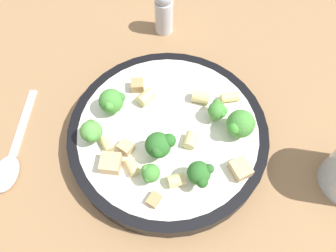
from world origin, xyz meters
TOP-DOWN VIEW (x-y plane):
  - ground_plane at (0.00, 0.00)m, footprint 2.00×2.00m
  - pasta_bowl at (0.00, 0.00)m, footprint 0.28×0.28m
  - broccoli_floret_0 at (-0.04, -0.02)m, footprint 0.04×0.03m
  - broccoli_floret_1 at (-0.08, 0.06)m, footprint 0.03×0.03m
  - broccoli_floret_2 at (-0.03, -0.08)m, footprint 0.03×0.03m
  - broccoli_floret_3 at (0.07, -0.07)m, footprint 0.04×0.04m
  - broccoli_floret_4 at (-0.03, 0.08)m, footprint 0.04×0.04m
  - broccoli_floret_5 at (-0.07, -0.04)m, footprint 0.02×0.02m
  - broccoli_floret_6 at (0.06, -0.04)m, footprint 0.03×0.03m
  - rigatoni_0 at (0.10, -0.03)m, footprint 0.03×0.03m
  - rigatoni_1 at (-0.08, -0.01)m, footprint 0.02×0.03m
  - rigatoni_2 at (0.01, -0.04)m, footprint 0.03×0.02m
  - rigatoni_3 at (-0.05, -0.06)m, footprint 0.03×0.03m
  - rigatoni_4 at (-0.08, 0.04)m, footprint 0.02×0.02m
  - rigatoni_5 at (0.01, 0.06)m, footprint 0.02×0.02m
  - rigatoni_6 at (0.07, -0.00)m, footprint 0.03×0.03m
  - chicken_chunk_0 at (-0.09, -0.06)m, footprint 0.02×0.02m
  - chicken_chunk_1 at (0.02, -0.11)m, footprint 0.03×0.03m
  - chicken_chunk_2 at (-0.06, 0.02)m, footprint 0.02×0.02m
  - chicken_chunk_3 at (-0.09, 0.02)m, footprint 0.04×0.04m
  - chicken_chunk_4 at (0.02, 0.08)m, footprint 0.03×0.03m
  - pepper_shaker at (0.16, 0.16)m, footprint 0.03×0.03m
  - spoon at (-0.18, 0.14)m, footprint 0.15×0.13m

SIDE VIEW (x-z plane):
  - ground_plane at x=0.00m, z-range 0.00..0.00m
  - spoon at x=-0.18m, z-range 0.00..0.01m
  - pasta_bowl at x=0.00m, z-range 0.00..0.03m
  - chicken_chunk_0 at x=-0.09m, z-range 0.03..0.04m
  - rigatoni_0 at x=0.10m, z-range 0.03..0.04m
  - rigatoni_4 at x=-0.08m, z-range 0.03..0.04m
  - chicken_chunk_2 at x=-0.06m, z-range 0.03..0.05m
  - rigatoni_1 at x=-0.08m, z-range 0.03..0.05m
  - chicken_chunk_4 at x=0.02m, z-range 0.03..0.05m
  - chicken_chunk_1 at x=0.02m, z-range 0.03..0.05m
  - rigatoni_3 at x=-0.05m, z-range 0.03..0.05m
  - rigatoni_2 at x=0.01m, z-range 0.03..0.05m
  - chicken_chunk_3 at x=-0.09m, z-range 0.03..0.05m
  - rigatoni_6 at x=0.07m, z-range 0.03..0.05m
  - rigatoni_5 at x=0.01m, z-range 0.03..0.05m
  - pepper_shaker at x=0.16m, z-range 0.00..0.09m
  - broccoli_floret_5 at x=-0.07m, z-range 0.03..0.07m
  - broccoli_floret_6 at x=0.06m, z-range 0.03..0.07m
  - broccoli_floret_4 at x=-0.03m, z-range 0.03..0.07m
  - broccoli_floret_1 at x=-0.08m, z-range 0.03..0.07m
  - broccoli_floret_3 at x=0.07m, z-range 0.03..0.08m
  - broccoli_floret_2 at x=-0.03m, z-range 0.04..0.08m
  - broccoli_floret_0 at x=-0.04m, z-range 0.04..0.08m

